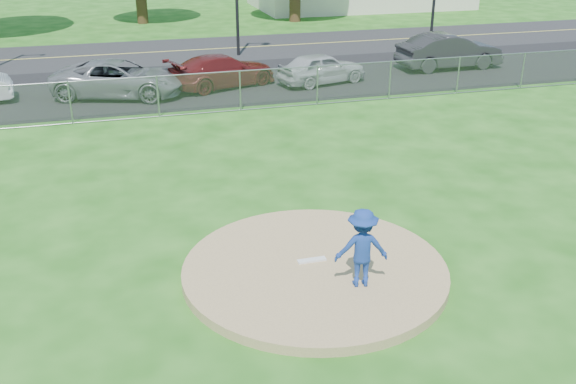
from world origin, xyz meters
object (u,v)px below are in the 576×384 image
(traffic_cone, at_px, (67,89))
(parked_car_charcoal, at_px, (449,51))
(parked_car_gray, at_px, (119,79))
(parked_car_pearl, at_px, (322,68))
(pitcher, at_px, (362,248))
(parked_car_darkred, at_px, (222,71))

(traffic_cone, relative_size, parked_car_charcoal, 0.16)
(parked_car_gray, distance_m, parked_car_pearl, 8.48)
(pitcher, xyz_separation_m, parked_car_charcoal, (11.32, 17.17, -0.17))
(parked_car_gray, xyz_separation_m, parked_car_darkred, (4.26, 0.43, -0.04))
(parked_car_gray, bearing_deg, traffic_cone, 101.58)
(parked_car_pearl, bearing_deg, parked_car_charcoal, -94.93)
(traffic_cone, relative_size, parked_car_darkred, 0.16)
(traffic_cone, distance_m, parked_car_darkred, 6.27)
(parked_car_pearl, bearing_deg, parked_car_gray, 74.21)
(parked_car_gray, distance_m, parked_car_darkred, 4.28)
(parked_car_darkred, bearing_deg, traffic_cone, 72.09)
(traffic_cone, relative_size, parked_car_pearl, 0.20)
(traffic_cone, xyz_separation_m, parked_car_pearl, (10.48, -0.39, 0.28))
(pitcher, bearing_deg, parked_car_charcoal, -112.41)
(parked_car_charcoal, bearing_deg, parked_car_gray, 91.98)
(pitcher, relative_size, traffic_cone, 2.06)
(pitcher, height_order, parked_car_gray, pitcher)
(pitcher, bearing_deg, traffic_cone, -59.31)
(pitcher, height_order, traffic_cone, pitcher)
(parked_car_darkred, height_order, parked_car_charcoal, parked_car_charcoal)
(parked_car_gray, height_order, parked_car_darkred, parked_car_gray)
(traffic_cone, bearing_deg, parked_car_pearl, -2.11)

